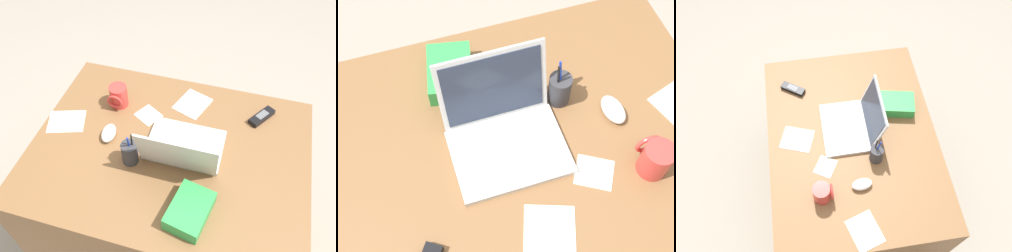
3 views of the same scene
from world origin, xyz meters
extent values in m
plane|color=gray|center=(0.00, 0.00, 0.00)|extent=(6.00, 6.00, 0.00)
cube|color=brown|center=(0.00, 0.00, 0.37)|extent=(1.14, 0.86, 0.74)
cube|color=silver|center=(-0.06, -0.04, 0.75)|extent=(0.31, 0.22, 0.02)
cube|color=silver|center=(-0.06, -0.02, 0.76)|extent=(0.25, 0.11, 0.00)
cube|color=silver|center=(-0.06, -0.11, 0.76)|extent=(0.09, 0.05, 0.00)
cube|color=silver|center=(-0.06, 0.11, 0.86)|extent=(0.30, 0.07, 0.22)
cube|color=#283347|center=(-0.06, 0.11, 0.86)|extent=(0.27, 0.06, 0.19)
ellipsoid|color=white|center=(0.26, 0.00, 0.76)|extent=(0.07, 0.10, 0.04)
cylinder|color=#C63833|center=(0.29, -0.19, 0.79)|extent=(0.08, 0.08, 0.10)
torus|color=#C63833|center=(0.29, -0.15, 0.80)|extent=(0.07, 0.01, 0.07)
cube|color=black|center=(-0.35, -0.28, 0.75)|extent=(0.11, 0.13, 0.02)
cube|color=#595B60|center=(-0.35, -0.28, 0.76)|extent=(0.06, 0.07, 0.00)
cylinder|color=#333338|center=(0.13, 0.09, 0.79)|extent=(0.07, 0.07, 0.10)
cylinder|color=#1933B2|center=(0.13, 0.09, 0.83)|extent=(0.01, 0.03, 0.14)
cylinder|color=black|center=(0.12, 0.09, 0.83)|extent=(0.01, 0.02, 0.14)
cube|color=green|center=(-0.15, 0.26, 0.77)|extent=(0.16, 0.21, 0.06)
cube|color=white|center=(-0.03, -0.28, 0.74)|extent=(0.17, 0.19, 0.00)
cube|color=white|center=(0.14, -0.16, 0.74)|extent=(0.13, 0.13, 0.00)
cube|color=white|center=(0.48, -0.02, 0.74)|extent=(0.19, 0.17, 0.00)
camera|label=1|loc=(-0.23, 0.82, 1.87)|focal=36.55mm
camera|label=2|loc=(-0.25, -0.58, 1.87)|focal=49.31mm
camera|label=3|loc=(0.85, -0.18, 2.32)|focal=37.38mm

